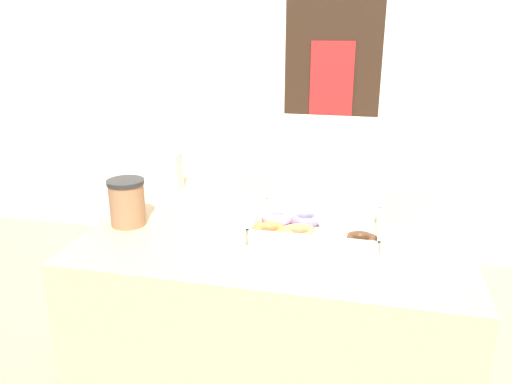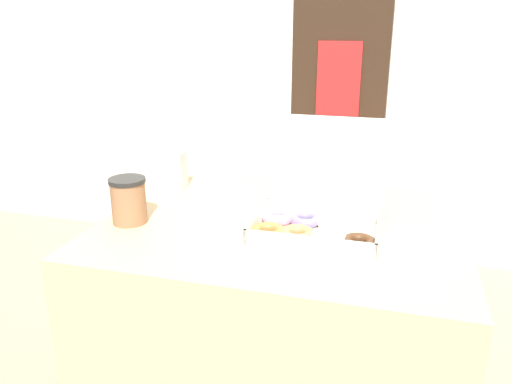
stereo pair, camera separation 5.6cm
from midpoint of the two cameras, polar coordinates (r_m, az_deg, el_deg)
wall_back at (r=2.75m, az=10.85°, el=19.07°), size 10.00×0.05×2.60m
table at (r=1.60m, az=3.71°, el=-15.61°), size 1.00×0.79×0.73m
donut_box at (r=1.35m, az=7.71°, el=-3.01°), size 0.36×0.30×0.29m
coffee_cup at (r=1.44m, az=-13.29°, el=-0.94°), size 0.10×0.10×0.13m
napkin_holder at (r=1.72m, az=-9.23°, el=2.51°), size 0.13×0.06×0.13m
person_customer at (r=1.98m, az=10.25°, el=7.98°), size 0.35×0.22×1.59m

